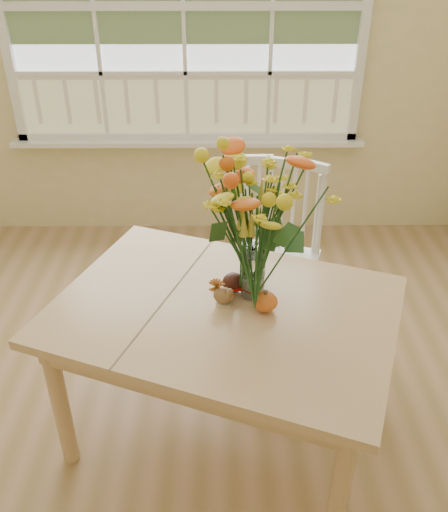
{
  "coord_description": "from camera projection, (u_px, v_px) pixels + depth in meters",
  "views": [
    {
      "loc": [
        0.23,
        -1.42,
        1.98
      ],
      "look_at": [
        0.24,
        0.31,
        0.92
      ],
      "focal_mm": 38.0,
      "sensor_mm": 36.0,
      "label": 1
    }
  ],
  "objects": [
    {
      "name": "dark_gourd",
      "position": [
        233.0,
        283.0,
        2.18
      ],
      "size": [
        0.13,
        0.1,
        0.08
      ],
      "color": "#38160F",
      "rests_on": "dining_table"
    },
    {
      "name": "wall_back",
      "position": [
        185.0,
        39.0,
        3.45
      ],
      "size": [
        4.0,
        0.02,
        2.7
      ],
      "primitive_type": "cube",
      "color": "beige",
      "rests_on": "floor"
    },
    {
      "name": "pumpkin",
      "position": [
        265.0,
        302.0,
        2.08
      ],
      "size": [
        0.1,
        0.1,
        0.07
      ],
      "primitive_type": "ellipsoid",
      "color": "orange",
      "rests_on": "dining_table"
    },
    {
      "name": "window",
      "position": [
        183.0,
        9.0,
        3.32
      ],
      "size": [
        2.42,
        0.12,
        1.74
      ],
      "color": "silver",
      "rests_on": "wall_back"
    },
    {
      "name": "turkey_figurine",
      "position": [
        224.0,
        296.0,
        2.11
      ],
      "size": [
        0.09,
        0.08,
        0.1
      ],
      "rotation": [
        0.0,
        0.0,
        -0.2
      ],
      "color": "#CCB78C",
      "rests_on": "dining_table"
    },
    {
      "name": "floor",
      "position": [
        167.0,
        485.0,
        2.24
      ],
      "size": [
        4.0,
        4.5,
        0.01
      ],
      "primitive_type": "cube",
      "color": "#9D7D4C",
      "rests_on": "ground"
    },
    {
      "name": "windsor_chair",
      "position": [
        276.0,
        247.0,
        2.82
      ],
      "size": [
        0.56,
        0.54,
        0.97
      ],
      "rotation": [
        0.0,
        0.0,
        -0.3
      ],
      "color": "white",
      "rests_on": "floor"
    },
    {
      "name": "flower_vase",
      "position": [
        255.0,
        224.0,
        2.02
      ],
      "size": [
        0.45,
        0.45,
        0.53
      ],
      "color": "white",
      "rests_on": "dining_table"
    },
    {
      "name": "dining_table",
      "position": [
        224.0,
        325.0,
        2.17
      ],
      "size": [
        1.56,
        1.34,
        0.7
      ],
      "rotation": [
        0.0,
        0.0,
        -0.37
      ],
      "color": "tan",
      "rests_on": "floor"
    }
  ]
}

